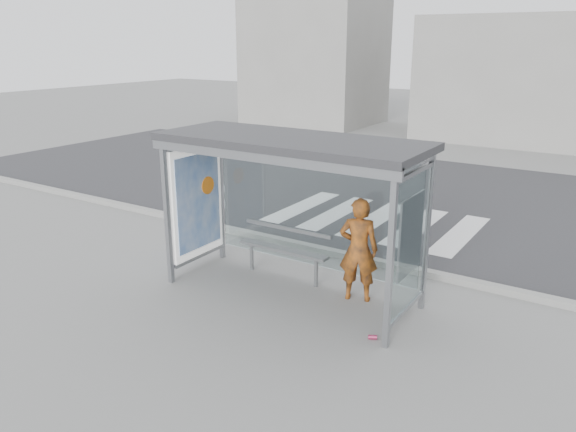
% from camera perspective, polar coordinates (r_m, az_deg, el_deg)
% --- Properties ---
extents(ground, '(80.00, 80.00, 0.00)m').
position_cam_1_polar(ground, '(9.39, 0.21, -7.96)').
color(ground, slate).
rests_on(ground, ground).
extents(road, '(30.00, 10.00, 0.01)m').
position_cam_1_polar(road, '(15.41, 14.35, 1.73)').
color(road, '#2E2D30').
rests_on(road, ground).
extents(curb, '(30.00, 0.18, 0.12)m').
position_cam_1_polar(curb, '(10.93, 5.73, -3.95)').
color(curb, gray).
rests_on(curb, ground).
extents(crosswalk, '(4.55, 3.00, 0.00)m').
position_cam_1_polar(crosswalk, '(13.33, 8.83, -0.37)').
color(crosswalk, silver).
rests_on(crosswalk, ground).
extents(bus_shelter, '(4.25, 1.65, 2.62)m').
position_cam_1_polar(bus_shelter, '(8.97, -1.57, 4.27)').
color(bus_shelter, gray).
rests_on(bus_shelter, ground).
extents(building_left, '(6.00, 5.00, 6.00)m').
position_cam_1_polar(building_left, '(29.08, 2.76, 15.37)').
color(building_left, gray).
rests_on(building_left, ground).
extents(building_center, '(8.00, 5.00, 5.00)m').
position_cam_1_polar(building_center, '(25.61, 23.00, 12.67)').
color(building_center, gray).
rests_on(building_center, ground).
extents(person, '(0.72, 0.59, 1.71)m').
position_cam_1_polar(person, '(8.98, 7.18, -3.41)').
color(person, '#C13812').
rests_on(person, ground).
extents(bench, '(1.75, 0.27, 0.90)m').
position_cam_1_polar(bench, '(9.83, -0.47, -3.36)').
color(bench, slate).
rests_on(bench, ground).
extents(soda_can, '(0.14, 0.11, 0.07)m').
position_cam_1_polar(soda_can, '(8.16, 8.59, -12.07)').
color(soda_can, '#D03D6C').
rests_on(soda_can, ground).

